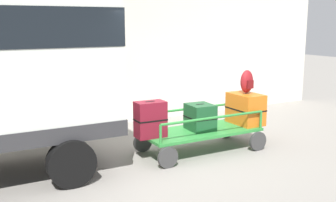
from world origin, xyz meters
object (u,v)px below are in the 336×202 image
(luggage_cart, at_px, (201,134))
(suitcase_midleft_bottom, at_px, (200,117))
(suitcase_center_bottom, at_px, (245,109))
(suitcase_left_bottom, at_px, (150,119))
(backpack, at_px, (247,82))

(luggage_cart, xyz_separation_m, suitcase_midleft_bottom, (0.00, 0.03, 0.31))
(luggage_cart, height_order, suitcase_center_bottom, suitcase_center_bottom)
(suitcase_left_bottom, relative_size, suitcase_midleft_bottom, 1.19)
(luggage_cart, bearing_deg, suitcase_center_bottom, -1.06)
(suitcase_midleft_bottom, xyz_separation_m, backpack, (1.05, -0.01, 0.58))
(luggage_cart, relative_size, suitcase_center_bottom, 3.19)
(backpack, bearing_deg, luggage_cart, -178.78)
(suitcase_midleft_bottom, relative_size, suitcase_center_bottom, 0.74)
(suitcase_midleft_bottom, bearing_deg, luggage_cart, -90.00)
(luggage_cart, bearing_deg, suitcase_left_bottom, 178.41)
(suitcase_center_bottom, bearing_deg, suitcase_midleft_bottom, 177.28)
(suitcase_left_bottom, bearing_deg, luggage_cart, -1.59)
(suitcase_center_bottom, distance_m, backpack, 0.52)
(suitcase_left_bottom, bearing_deg, suitcase_center_bottom, -1.32)
(luggage_cart, xyz_separation_m, suitcase_center_bottom, (1.01, -0.02, 0.37))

